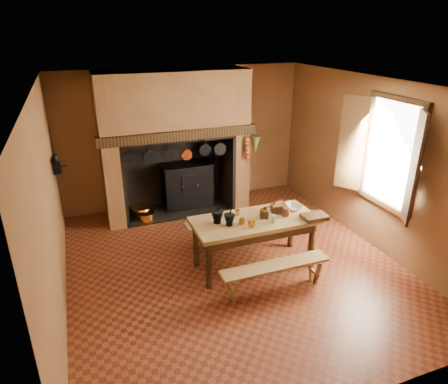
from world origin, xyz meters
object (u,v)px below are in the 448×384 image
at_px(coffee_grinder, 264,214).
at_px(work_table, 254,226).
at_px(mixing_bowl, 292,208).
at_px(bench_front, 275,271).
at_px(wicker_basket, 279,208).
at_px(iron_range, 187,184).

bearing_deg(coffee_grinder, work_table, -166.58).
distance_m(coffee_grinder, mixing_bowl, 0.56).
xyz_separation_m(bench_front, wicker_basket, (0.45, 0.80, 0.56)).
relative_size(work_table, coffee_grinder, 10.14).
height_order(coffee_grinder, wicker_basket, wicker_basket).
bearing_deg(coffee_grinder, iron_range, 120.94).
bearing_deg(mixing_bowl, work_table, -173.27).
distance_m(iron_range, coffee_grinder, 2.66).
xyz_separation_m(bench_front, mixing_bowl, (0.69, 0.81, 0.52)).
bearing_deg(work_table, bench_front, -90.00).
bearing_deg(wicker_basket, iron_range, 119.40).
height_order(iron_range, bench_front, iron_range).
bearing_deg(iron_range, bench_front, -84.08).
bearing_deg(mixing_bowl, iron_range, 112.64).
xyz_separation_m(work_table, coffee_grinder, (0.15, -0.02, 0.20)).
bearing_deg(coffee_grinder, bench_front, -81.75).
relative_size(iron_range, work_table, 0.84).
distance_m(iron_range, bench_front, 3.31).
bearing_deg(work_table, iron_range, 97.57).
bearing_deg(work_table, coffee_grinder, -6.77).
height_order(iron_range, wicker_basket, iron_range).
bearing_deg(iron_range, work_table, -82.43).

